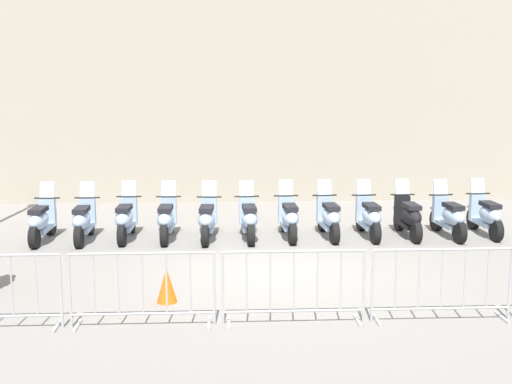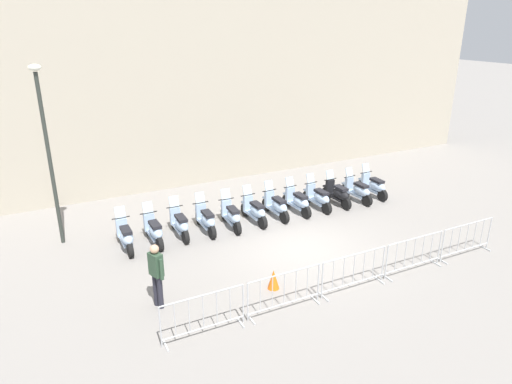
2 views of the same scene
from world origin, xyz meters
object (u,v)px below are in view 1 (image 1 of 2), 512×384
object	(u,v)px
motorcycle_0	(41,222)
motorcycle_10	(449,217)
barrier_segment_1	(142,290)
barrier_segment_3	(442,285)
motorcycle_11	(486,216)
motorcycle_9	(409,217)
barrier_segment_2	(294,288)
motorcycle_2	(126,220)
motorcycle_3	(167,220)
motorcycle_7	(329,218)
motorcycle_8	(369,218)
traffic_cone	(167,285)
motorcycle_5	(249,219)
motorcycle_6	(289,219)
motorcycle_4	(207,220)
motorcycle_1	(83,221)

from	to	relation	value
motorcycle_0	motorcycle_10	distance (m)	8.94
barrier_segment_1	barrier_segment_3	world-z (taller)	same
barrier_segment_3	motorcycle_11	bearing A→B (deg)	54.35
motorcycle_9	barrier_segment_2	bearing A→B (deg)	-128.68
motorcycle_10	motorcycle_11	size ratio (longest dim) A/B	1.00
motorcycle_2	motorcycle_11	bearing A→B (deg)	-6.79
motorcycle_2	motorcycle_3	bearing A→B (deg)	-10.43
motorcycle_10	motorcycle_7	bearing A→B (deg)	171.66
motorcycle_8	motorcycle_11	bearing A→B (deg)	-5.43
traffic_cone	motorcycle_3	bearing A→B (deg)	88.35
barrier_segment_1	motorcycle_7	bearing A→B (deg)	48.72
motorcycle_0	motorcycle_5	xyz separation A→B (m)	(4.44, -0.54, 0.00)
barrier_segment_1	motorcycle_3	bearing A→B (deg)	84.60
motorcycle_3	motorcycle_8	world-z (taller)	same
barrier_segment_2	barrier_segment_3	world-z (taller)	same
motorcycle_8	motorcycle_10	bearing A→B (deg)	-8.79
motorcycle_5	motorcycle_10	size ratio (longest dim) A/B	1.00
motorcycle_6	barrier_segment_2	distance (m)	5.04
motorcycle_3	motorcycle_10	distance (m)	6.26
motorcycle_11	barrier_segment_1	xyz separation A→B (m)	(-7.58, -4.22, 0.07)
motorcycle_0	motorcycle_2	bearing A→B (deg)	-3.31
motorcycle_7	motorcycle_0	bearing A→B (deg)	173.71
motorcycle_11	traffic_cone	distance (m)	7.93
barrier_segment_1	motorcycle_0	bearing A→B (deg)	112.59
motorcycle_6	traffic_cone	distance (m)	4.66
motorcycle_4	motorcycle_6	distance (m)	1.80
motorcycle_9	barrier_segment_2	size ratio (longest dim) A/B	0.86
motorcycle_2	motorcycle_4	size ratio (longest dim) A/B	1.00
motorcycle_4	motorcycle_8	world-z (taller)	same
motorcycle_5	motorcycle_10	xyz separation A→B (m)	(4.44, -0.54, 0.00)
motorcycle_2	motorcycle_11	size ratio (longest dim) A/B	1.00
motorcycle_0	motorcycle_7	distance (m)	6.26
motorcycle_1	motorcycle_8	distance (m)	6.26
barrier_segment_2	traffic_cone	bearing A→B (deg)	145.43
motorcycle_0	barrier_segment_3	bearing A→B (deg)	-42.10
motorcycle_10	barrier_segment_1	distance (m)	7.89
motorcycle_4	motorcycle_2	bearing A→B (deg)	168.78
motorcycle_4	motorcycle_10	bearing A→B (deg)	-6.67
barrier_segment_3	traffic_cone	world-z (taller)	barrier_segment_3
barrier_segment_3	motorcycle_2	bearing A→B (deg)	129.07
motorcycle_5	barrier_segment_1	xyz separation A→B (m)	(-2.25, -4.74, 0.07)
motorcycle_5	barrier_segment_1	distance (m)	5.24
motorcycle_1	barrier_segment_2	world-z (taller)	motorcycle_1
motorcycle_6	motorcycle_7	bearing A→B (deg)	-6.22
motorcycle_2	motorcycle_7	world-z (taller)	same
motorcycle_10	motorcycle_1	bearing A→B (deg)	173.07
motorcycle_2	motorcycle_10	world-z (taller)	same
motorcycle_0	motorcycle_3	size ratio (longest dim) A/B	1.00
motorcycle_1	motorcycle_6	size ratio (longest dim) A/B	1.00
motorcycle_2	traffic_cone	xyz separation A→B (m)	(0.76, -4.22, -0.18)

